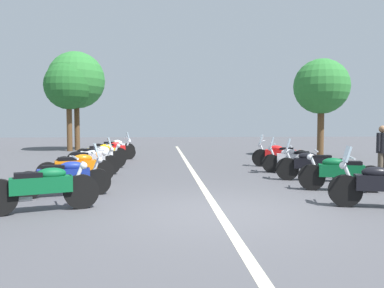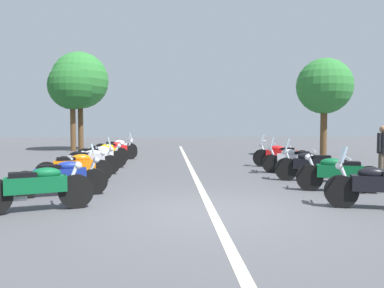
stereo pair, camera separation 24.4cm
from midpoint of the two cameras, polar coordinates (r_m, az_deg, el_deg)
name	(u,v)px [view 1 (the left image)]	position (r m, az deg, el deg)	size (l,w,h in m)	color
ground_plane	(219,212)	(6.98, 3.13, -10.47)	(80.00, 80.00, 0.00)	#4C4C51
lane_centre_stripe	(191,168)	(13.76, -0.73, -3.74)	(26.93, 0.16, 0.01)	beige
motorcycle_left_row_0	(43,187)	(7.49, -22.85, -6.16)	(0.96, 2.00, 1.01)	black
motorcycle_left_row_1	(65,176)	(8.90, -19.62, -4.71)	(0.80, 2.05, 1.19)	black
motorcycle_left_row_2	(77,167)	(10.74, -17.92, -3.40)	(0.91, 2.01, 0.99)	black
motorcycle_left_row_3	(89,161)	(12.33, -16.15, -2.50)	(0.75, 2.03, 1.20)	black
motorcycle_left_row_4	(97,156)	(14.02, -14.82, -1.83)	(0.87, 2.08, 1.01)	black
motorcycle_left_row_5	(102,153)	(15.48, -14.10, -1.35)	(0.85, 2.06, 1.01)	black
motorcycle_left_row_6	(113,150)	(17.27, -12.45, -0.89)	(1.00, 2.05, 1.01)	black
motorcycle_left_row_7	(114,147)	(18.93, -12.24, -0.50)	(0.77, 2.12, 1.23)	black
motorcycle_right_row_0	(384,185)	(8.06, 26.60, -5.59)	(0.89, 2.05, 1.21)	black
motorcycle_right_row_1	(340,173)	(9.69, 21.13, -4.12)	(0.89, 1.96, 1.00)	black
motorcycle_right_row_2	(313,165)	(11.19, 17.50, -3.03)	(0.89, 2.11, 1.22)	black
motorcycle_right_row_3	(293,159)	(12.85, 14.80, -2.27)	(0.84, 2.11, 1.20)	black
motorcycle_right_row_4	(280,155)	(14.41, 12.85, -1.61)	(1.08, 2.02, 1.23)	black
traffic_cone_0	(300,157)	(15.87, 15.81, -1.90)	(0.36, 0.36, 0.61)	orange
bystander_1	(382,148)	(12.13, 26.67, -0.59)	(0.33, 0.46, 1.59)	brown
roadside_tree_0	(321,87)	(19.47, 18.92, 8.29)	(2.70, 2.70, 4.84)	brown
roadside_tree_1	(69,86)	(23.79, -18.69, 8.46)	(2.90, 2.90, 5.41)	brown
roadside_tree_2	(76,80)	(24.44, -17.62, 9.28)	(3.50, 3.50, 6.11)	brown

